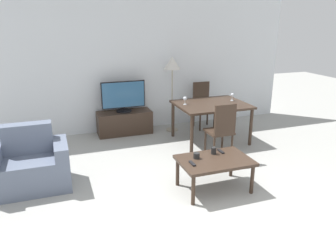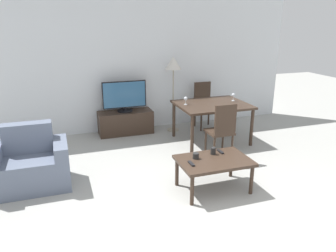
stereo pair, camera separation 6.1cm
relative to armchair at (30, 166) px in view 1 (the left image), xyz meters
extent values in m
plane|color=#9E9E99|center=(1.89, -1.90, -0.31)|extent=(18.00, 18.00, 0.00)
cube|color=silver|center=(1.89, 2.06, 1.04)|extent=(6.99, 0.06, 2.70)
cube|color=slate|center=(0.00, -0.03, -0.09)|extent=(0.65, 0.66, 0.44)
cube|color=slate|center=(0.00, 0.20, 0.34)|extent=(0.65, 0.20, 0.42)
cube|color=slate|center=(0.42, -0.03, 0.00)|extent=(0.18, 0.66, 0.62)
cube|color=#38281E|center=(1.69, 1.77, -0.09)|extent=(1.07, 0.43, 0.46)
cylinder|color=black|center=(1.69, 1.77, 0.16)|extent=(0.30, 0.30, 0.03)
cylinder|color=black|center=(1.69, 1.77, 0.20)|extent=(0.04, 0.04, 0.05)
cube|color=black|center=(1.69, 1.77, 0.49)|extent=(0.86, 0.04, 0.53)
cube|color=#2D5B84|center=(1.69, 1.75, 0.49)|extent=(0.83, 0.01, 0.49)
cube|color=#38281E|center=(2.33, -0.89, 0.11)|extent=(0.96, 0.65, 0.04)
cylinder|color=#38281E|center=(1.91, -1.16, -0.11)|extent=(0.05, 0.05, 0.40)
cylinder|color=#38281E|center=(2.75, -1.16, -0.11)|extent=(0.05, 0.05, 0.40)
cylinder|color=#38281E|center=(1.91, -0.62, -0.11)|extent=(0.05, 0.05, 0.40)
cylinder|color=#38281E|center=(2.75, -0.62, -0.11)|extent=(0.05, 0.05, 0.40)
cube|color=#38281E|center=(3.13, 0.82, 0.39)|extent=(1.29, 1.04, 0.04)
cylinder|color=#38281E|center=(2.55, 0.36, 0.03)|extent=(0.06, 0.06, 0.69)
cylinder|color=#38281E|center=(3.71, 0.36, 0.03)|extent=(0.06, 0.06, 0.69)
cylinder|color=#38281E|center=(2.55, 1.28, 0.03)|extent=(0.06, 0.06, 0.69)
cylinder|color=#38281E|center=(3.71, 1.28, 0.03)|extent=(0.06, 0.06, 0.69)
cube|color=#38281E|center=(2.90, 0.07, 0.13)|extent=(0.40, 0.40, 0.04)
cylinder|color=#38281E|center=(2.74, 0.23, -0.10)|extent=(0.04, 0.04, 0.43)
cylinder|color=#38281E|center=(3.07, 0.23, -0.10)|extent=(0.04, 0.04, 0.43)
cylinder|color=#38281E|center=(2.74, -0.09, -0.10)|extent=(0.04, 0.04, 0.43)
cylinder|color=#38281E|center=(3.07, -0.09, -0.10)|extent=(0.04, 0.04, 0.43)
cube|color=#38281E|center=(2.90, -0.11, 0.40)|extent=(0.37, 0.04, 0.49)
cube|color=#38281E|center=(3.36, 1.57, 0.13)|extent=(0.40, 0.40, 0.04)
cylinder|color=#38281E|center=(3.19, 1.41, -0.10)|extent=(0.04, 0.04, 0.43)
cylinder|color=#38281E|center=(3.52, 1.41, -0.10)|extent=(0.04, 0.04, 0.43)
cylinder|color=#38281E|center=(3.19, 1.73, -0.10)|extent=(0.04, 0.04, 0.43)
cylinder|color=#38281E|center=(3.52, 1.73, -0.10)|extent=(0.04, 0.04, 0.43)
cube|color=#38281E|center=(3.36, 1.75, 0.40)|extent=(0.37, 0.04, 0.49)
cylinder|color=gray|center=(2.65, 1.63, -0.30)|extent=(0.24, 0.24, 0.02)
cylinder|color=gray|center=(2.65, 1.63, 0.33)|extent=(0.02, 0.02, 1.25)
cone|color=beige|center=(2.65, 1.63, 1.08)|extent=(0.33, 0.33, 0.25)
cube|color=black|center=(2.52, -0.69, 0.14)|extent=(0.04, 0.15, 0.02)
cube|color=black|center=(1.98, -0.93, 0.14)|extent=(0.04, 0.15, 0.02)
cylinder|color=black|center=(2.40, -0.72, 0.18)|extent=(0.07, 0.07, 0.10)
cylinder|color=black|center=(2.11, -0.78, 0.17)|extent=(0.08, 0.08, 0.08)
cylinder|color=silver|center=(2.64, 0.92, 0.42)|extent=(0.06, 0.06, 0.01)
cylinder|color=silver|center=(2.64, 0.92, 0.46)|extent=(0.01, 0.01, 0.07)
sphere|color=silver|center=(2.64, 0.92, 0.53)|extent=(0.07, 0.07, 0.07)
cylinder|color=silver|center=(3.61, 0.89, 0.42)|extent=(0.06, 0.06, 0.01)
cylinder|color=silver|center=(3.61, 0.89, 0.46)|extent=(0.01, 0.01, 0.07)
sphere|color=silver|center=(3.61, 0.89, 0.53)|extent=(0.07, 0.07, 0.07)
camera|label=1|loc=(0.41, -4.44, 1.91)|focal=35.00mm
camera|label=2|loc=(0.46, -4.46, 1.91)|focal=35.00mm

